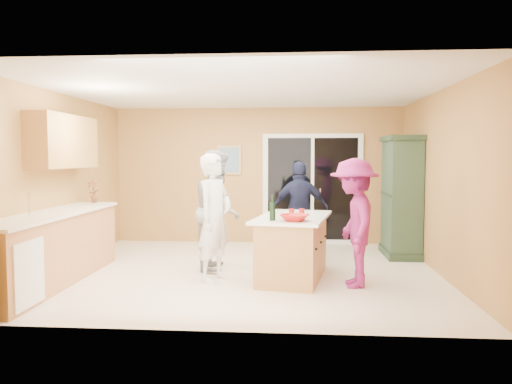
# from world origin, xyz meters

# --- Properties ---
(floor) EXTENTS (5.50, 5.50, 0.00)m
(floor) POSITION_xyz_m (0.00, 0.00, 0.00)
(floor) COLOR white
(floor) RESTS_ON ground
(ceiling) EXTENTS (5.50, 5.00, 0.10)m
(ceiling) POSITION_xyz_m (0.00, 0.00, 2.60)
(ceiling) COLOR silver
(ceiling) RESTS_ON wall_back
(wall_back) EXTENTS (5.50, 0.10, 2.60)m
(wall_back) POSITION_xyz_m (0.00, 2.50, 1.30)
(wall_back) COLOR tan
(wall_back) RESTS_ON ground
(wall_front) EXTENTS (5.50, 0.10, 2.60)m
(wall_front) POSITION_xyz_m (0.00, -2.50, 1.30)
(wall_front) COLOR tan
(wall_front) RESTS_ON ground
(wall_left) EXTENTS (0.10, 5.00, 2.60)m
(wall_left) POSITION_xyz_m (-2.75, 0.00, 1.30)
(wall_left) COLOR tan
(wall_left) RESTS_ON ground
(wall_right) EXTENTS (0.10, 5.00, 2.60)m
(wall_right) POSITION_xyz_m (2.75, 0.00, 1.30)
(wall_right) COLOR tan
(wall_right) RESTS_ON ground
(left_cabinet_run) EXTENTS (0.65, 3.05, 1.24)m
(left_cabinet_run) POSITION_xyz_m (-2.45, -1.05, 0.46)
(left_cabinet_run) COLOR #B87647
(left_cabinet_run) RESTS_ON floor
(upper_cabinets) EXTENTS (0.35, 1.60, 0.75)m
(upper_cabinets) POSITION_xyz_m (-2.58, -0.20, 1.88)
(upper_cabinets) COLOR #B87647
(upper_cabinets) RESTS_ON wall_left
(sliding_door) EXTENTS (1.90, 0.07, 2.10)m
(sliding_door) POSITION_xyz_m (1.05, 2.46, 1.05)
(sliding_door) COLOR white
(sliding_door) RESTS_ON floor
(framed_picture) EXTENTS (0.46, 0.04, 0.56)m
(framed_picture) POSITION_xyz_m (-0.55, 2.48, 1.60)
(framed_picture) COLOR tan
(framed_picture) RESTS_ON wall_back
(kitchen_island) EXTENTS (1.15, 1.76, 0.86)m
(kitchen_island) POSITION_xyz_m (0.69, -0.35, 0.40)
(kitchen_island) COLOR #B87647
(kitchen_island) RESTS_ON floor
(green_hutch) EXTENTS (0.57, 1.09, 2.00)m
(green_hutch) POSITION_xyz_m (2.49, 1.36, 0.98)
(green_hutch) COLOR #223723
(green_hutch) RESTS_ON floor
(woman_white) EXTENTS (0.64, 0.74, 1.70)m
(woman_white) POSITION_xyz_m (-0.35, -0.54, 0.85)
(woman_white) COLOR white
(woman_white) RESTS_ON floor
(woman_grey) EXTENTS (0.70, 0.88, 1.76)m
(woman_grey) POSITION_xyz_m (-0.43, 0.18, 0.88)
(woman_grey) COLOR #A4A4A7
(woman_grey) RESTS_ON floor
(woman_navy) EXTENTS (0.97, 0.48, 1.59)m
(woman_navy) POSITION_xyz_m (0.80, 0.99, 0.79)
(woman_navy) COLOR #1A213A
(woman_navy) RESTS_ON floor
(woman_magenta) EXTENTS (0.64, 1.08, 1.64)m
(woman_magenta) POSITION_xyz_m (1.47, -0.71, 0.82)
(woman_magenta) COLOR #811C5C
(woman_magenta) RESTS_ON floor
(serving_bowl) EXTENTS (0.45, 0.45, 0.08)m
(serving_bowl) POSITION_xyz_m (0.71, -0.89, 0.90)
(serving_bowl) COLOR #AC1413
(serving_bowl) RESTS_ON kitchen_island
(tulip_vase) EXTENTS (0.21, 0.16, 0.36)m
(tulip_vase) POSITION_xyz_m (-2.45, 0.52, 1.12)
(tulip_vase) COLOR #AB1124
(tulip_vase) RESTS_ON left_cabinet_run
(tumbler_near) EXTENTS (0.09, 0.09, 0.10)m
(tumbler_near) POSITION_xyz_m (0.81, -0.40, 0.91)
(tumbler_near) COLOR #AC1413
(tumbler_near) RESTS_ON kitchen_island
(tumbler_far) EXTENTS (0.09, 0.09, 0.10)m
(tumbler_far) POSITION_xyz_m (0.67, -0.41, 0.91)
(tumbler_far) COLOR #AC1413
(tumbler_far) RESTS_ON kitchen_island
(wine_bottle) EXTENTS (0.07, 0.07, 0.32)m
(wine_bottle) POSITION_xyz_m (0.43, -0.86, 0.98)
(wine_bottle) COLOR black
(wine_bottle) RESTS_ON kitchen_island
(white_plate) EXTENTS (0.22, 0.22, 0.01)m
(white_plate) POSITION_xyz_m (0.66, 0.12, 0.86)
(white_plate) COLOR silver
(white_plate) RESTS_ON kitchen_island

